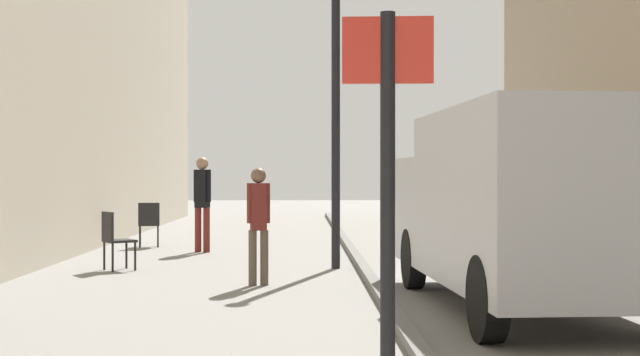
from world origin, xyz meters
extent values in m
plane|color=gray|center=(0.00, 12.00, 0.00)|extent=(80.00, 80.00, 0.00)
cube|color=#615F5B|center=(1.58, 12.00, 0.06)|extent=(0.16, 40.00, 0.12)
cylinder|color=maroon|center=(-1.43, 16.53, 0.44)|extent=(0.13, 0.13, 0.88)
cylinder|color=maroon|center=(-1.26, 16.46, 0.44)|extent=(0.13, 0.13, 0.88)
cube|color=black|center=(-1.35, 16.49, 1.26)|extent=(0.30, 0.28, 0.75)
cylinder|color=black|center=(-1.47, 16.54, 1.31)|extent=(0.10, 0.10, 0.64)
cylinder|color=black|center=(-1.22, 16.44, 1.31)|extent=(0.10, 0.10, 0.64)
sphere|color=#9E755B|center=(-1.35, 16.49, 1.75)|extent=(0.24, 0.24, 0.24)
cylinder|color=brown|center=(-0.07, 11.19, 0.38)|extent=(0.11, 0.11, 0.76)
cylinder|color=brown|center=(0.09, 11.22, 0.38)|extent=(0.11, 0.11, 0.76)
cube|color=maroon|center=(0.01, 11.20, 1.09)|extent=(0.24, 0.21, 0.65)
cylinder|color=maroon|center=(-0.10, 11.18, 1.14)|extent=(0.09, 0.09, 0.55)
cylinder|color=maroon|center=(0.13, 11.22, 1.14)|extent=(0.09, 0.09, 0.55)
sphere|color=brown|center=(0.01, 11.20, 1.52)|extent=(0.21, 0.21, 0.21)
cube|color=#B7B7BC|center=(3.14, 8.31, 1.29)|extent=(2.20, 4.06, 1.89)
cube|color=#B7B7BC|center=(3.01, 11.06, 1.05)|extent=(2.09, 1.64, 1.42)
cube|color=black|center=(2.99, 11.60, 1.36)|extent=(1.69, 0.12, 0.62)
cylinder|color=black|center=(2.11, 10.86, 0.40)|extent=(0.26, 0.81, 0.80)
cylinder|color=black|center=(3.93, 10.95, 0.40)|extent=(0.26, 0.81, 0.80)
cylinder|color=black|center=(2.30, 6.99, 0.40)|extent=(0.26, 0.81, 0.80)
cylinder|color=black|center=(1.17, 4.76, 1.30)|extent=(0.10, 0.10, 2.60)
cube|color=red|center=(1.17, 4.76, 2.35)|extent=(0.60, 0.07, 0.44)
cylinder|color=black|center=(1.17, 13.40, 2.25)|extent=(0.14, 0.14, 4.50)
cylinder|color=black|center=(-2.84, 17.99, 0.23)|extent=(0.04, 0.04, 0.45)
cylinder|color=black|center=(-2.47, 18.05, 0.23)|extent=(0.04, 0.04, 0.45)
cylinder|color=black|center=(-2.78, 17.63, 0.23)|extent=(0.04, 0.04, 0.45)
cylinder|color=black|center=(-2.41, 17.68, 0.23)|extent=(0.04, 0.04, 0.45)
cube|color=black|center=(-2.63, 17.84, 0.47)|extent=(0.50, 0.50, 0.04)
cube|color=black|center=(-2.59, 17.64, 0.71)|extent=(0.44, 0.11, 0.45)
cylinder|color=black|center=(-2.25, 13.48, 0.23)|extent=(0.04, 0.04, 0.45)
cylinder|color=black|center=(-2.05, 13.16, 0.23)|extent=(0.04, 0.04, 0.45)
cylinder|color=black|center=(-2.56, 13.28, 0.23)|extent=(0.04, 0.04, 0.45)
cylinder|color=black|center=(-2.36, 12.96, 0.23)|extent=(0.04, 0.04, 0.45)
cube|color=black|center=(-2.30, 13.22, 0.47)|extent=(0.61, 0.61, 0.04)
cube|color=black|center=(-2.47, 13.11, 0.71)|extent=(0.27, 0.39, 0.45)
camera|label=1|loc=(0.60, -1.06, 1.53)|focal=49.92mm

